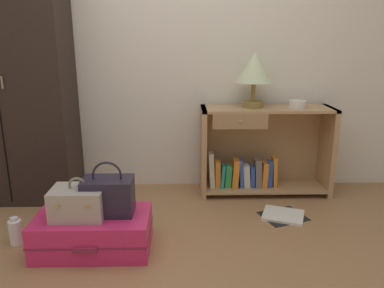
{
  "coord_description": "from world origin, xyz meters",
  "views": [
    {
      "loc": [
        0.12,
        -1.8,
        1.29
      ],
      "look_at": [
        0.18,
        0.85,
        0.55
      ],
      "focal_mm": 35.26,
      "sensor_mm": 36.0,
      "label": 1
    }
  ],
  "objects": [
    {
      "name": "wardrobe",
      "position": [
        -1.24,
        1.2,
        0.99
      ],
      "size": [
        0.92,
        0.47,
        1.97
      ],
      "color": "black",
      "rests_on": "ground_plane"
    },
    {
      "name": "table_lamp",
      "position": [
        0.69,
        1.27,
        1.05
      ],
      "size": [
        0.29,
        0.29,
        0.45
      ],
      "color": "olive",
      "rests_on": "bookshelf"
    },
    {
      "name": "open_book_on_floor",
      "position": [
        0.86,
        0.77,
        0.01
      ],
      "size": [
        0.38,
        0.36,
        0.02
      ],
      "color": "white",
      "rests_on": "ground_plane"
    },
    {
      "name": "bookshelf",
      "position": [
        0.77,
        1.27,
        0.35
      ],
      "size": [
        1.09,
        0.36,
        0.75
      ],
      "color": "tan",
      "rests_on": "ground_plane"
    },
    {
      "name": "handbag",
      "position": [
        -0.35,
        0.37,
        0.35
      ],
      "size": [
        0.31,
        0.19,
        0.34
      ],
      "color": "#231E2D",
      "rests_on": "suitcase_large"
    },
    {
      "name": "suitcase_large",
      "position": [
        -0.45,
        0.35,
        0.12
      ],
      "size": [
        0.71,
        0.43,
        0.24
      ],
      "color": "#DB2860",
      "rests_on": "ground_plane"
    },
    {
      "name": "back_wall",
      "position": [
        0.0,
        1.5,
        1.3
      ],
      "size": [
        6.4,
        0.1,
        2.6
      ],
      "primitive_type": "cube",
      "color": "silver",
      "rests_on": "ground_plane"
    },
    {
      "name": "train_case",
      "position": [
        -0.53,
        0.33,
        0.33
      ],
      "size": [
        0.32,
        0.24,
        0.26
      ],
      "color": "#A89E8E",
      "rests_on": "suitcase_large"
    },
    {
      "name": "bowl",
      "position": [
        1.05,
        1.24,
        0.78
      ],
      "size": [
        0.15,
        0.15,
        0.06
      ],
      "primitive_type": "cylinder",
      "color": "silver",
      "rests_on": "bookshelf"
    },
    {
      "name": "bottle",
      "position": [
        -0.97,
        0.42,
        0.09
      ],
      "size": [
        0.08,
        0.08,
        0.19
      ],
      "color": "white",
      "rests_on": "ground_plane"
    },
    {
      "name": "ground_plane",
      "position": [
        0.0,
        0.0,
        0.0
      ],
      "size": [
        9.0,
        9.0,
        0.0
      ],
      "primitive_type": "plane",
      "color": "#9E7047"
    }
  ]
}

